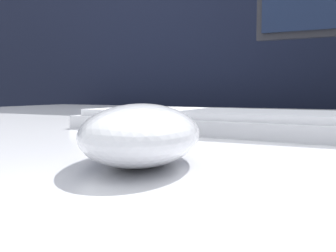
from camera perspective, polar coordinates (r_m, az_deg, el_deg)
The scene contains 3 objects.
partition_panel at distance 1.23m, azimuth 21.81°, elevation 2.47°, with size 5.00×0.03×1.45m.
computer_mouse_near at distance 0.25m, azimuth -3.96°, elevation -1.11°, with size 0.12×0.15×0.04m.
keyboard at distance 0.46m, azimuth 9.95°, elevation 0.64°, with size 0.39×0.17×0.02m.
Camera 1 is at (0.11, -0.52, 0.77)m, focal length 42.00 mm.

